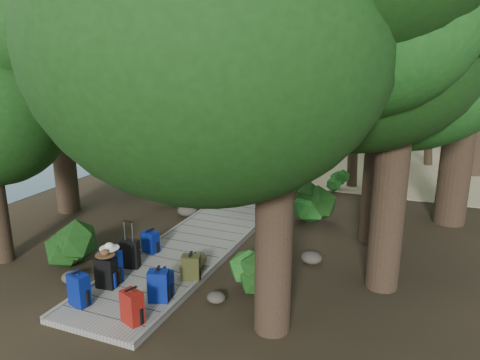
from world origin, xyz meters
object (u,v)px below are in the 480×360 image
at_px(kayak, 233,146).
at_px(backpack_left_c, 111,265).
at_px(lone_suitcase_on_sand, 299,159).
at_px(backpack_right_a, 132,305).
at_px(backpack_left_d, 150,241).
at_px(duffel_right_khaki, 193,263).
at_px(suitcase_on_boardwalk, 130,254).
at_px(sun_lounger, 375,154).
at_px(backpack_left_a, 79,288).
at_px(backpack_right_b, 159,284).
at_px(backpack_right_c, 163,282).
at_px(backpack_right_d, 191,266).
at_px(backpack_left_b, 106,271).

bearing_deg(kayak, backpack_left_c, -96.82).
height_order(backpack_left_c, lone_suitcase_on_sand, backpack_left_c).
distance_m(backpack_left_c, backpack_right_a, 1.65).
bearing_deg(backpack_left_d, duffel_right_khaki, -7.36).
xyz_separation_m(suitcase_on_boardwalk, sun_lounger, (3.64, 12.89, -0.13)).
xyz_separation_m(backpack_left_a, duffel_right_khaki, (1.31, 2.04, -0.17)).
bearing_deg(backpack_right_b, duffel_right_khaki, 69.76).
bearing_deg(backpack_left_d, backpack_left_a, -75.95).
distance_m(backpack_right_c, suitcase_on_boardwalk, 1.55).
relative_size(backpack_left_d, sun_lounger, 0.32).
xyz_separation_m(backpack_left_c, lone_suitcase_on_sand, (0.86, 11.17, -0.14)).
height_order(backpack_right_b, sun_lounger, backpack_right_b).
xyz_separation_m(backpack_right_a, lone_suitcase_on_sand, (-0.40, 12.22, -0.09)).
height_order(backpack_right_c, backpack_right_d, backpack_right_c).
xyz_separation_m(backpack_left_b, duffel_right_khaki, (1.28, 1.28, -0.18)).
xyz_separation_m(backpack_right_b, kayak, (-4.34, 13.55, -0.29)).
xyz_separation_m(backpack_right_a, sun_lounger, (2.33, 14.67, -0.15)).
distance_m(backpack_left_a, backpack_right_b, 1.46).
relative_size(duffel_right_khaki, kayak, 0.17).
height_order(backpack_left_d, lone_suitcase_on_sand, lone_suitcase_on_sand).
relative_size(lone_suitcase_on_sand, kayak, 0.22).
bearing_deg(backpack_left_a, backpack_right_a, 5.65).
xyz_separation_m(backpack_left_a, backpack_left_d, (-0.09, 2.53, -0.07)).
relative_size(lone_suitcase_on_sand, sun_lounger, 0.40).
height_order(backpack_left_c, backpack_right_c, backpack_left_c).
distance_m(suitcase_on_boardwalk, lone_suitcase_on_sand, 10.48).
height_order(backpack_left_a, backpack_left_c, backpack_left_c).
relative_size(backpack_right_d, sun_lounger, 0.33).
xyz_separation_m(backpack_right_c, kayak, (-4.34, 13.37, -0.24)).
bearing_deg(backpack_left_c, lone_suitcase_on_sand, 89.13).
bearing_deg(backpack_right_d, backpack_left_c, -169.89).
xyz_separation_m(backpack_left_d, duffel_right_khaki, (1.39, -0.49, -0.10)).
height_order(backpack_right_a, kayak, backpack_right_a).
distance_m(backpack_left_a, backpack_left_b, 0.76).
bearing_deg(duffel_right_khaki, backpack_left_c, -143.99).
bearing_deg(backpack_right_d, backpack_right_b, -116.13).
distance_m(backpack_left_d, kayak, 12.09).
relative_size(backpack_left_d, backpack_right_d, 0.97).
bearing_deg(backpack_left_a, sun_lounger, 86.99).
xyz_separation_m(backpack_left_c, sun_lounger, (3.60, 13.61, -0.20)).
xyz_separation_m(backpack_right_b, lone_suitcase_on_sand, (-0.43, 11.41, -0.09)).
height_order(backpack_right_c, duffel_right_khaki, backpack_right_c).
relative_size(backpack_right_b, kayak, 0.22).
distance_m(backpack_right_a, backpack_right_b, 0.81).
relative_size(backpack_left_c, kayak, 0.25).
distance_m(suitcase_on_boardwalk, kayak, 12.94).
relative_size(backpack_right_c, sun_lounger, 0.34).
xyz_separation_m(backpack_right_d, sun_lounger, (2.15, 12.85, -0.11)).
xyz_separation_m(backpack_left_a, backpack_right_b, (1.29, 0.70, -0.00)).
distance_m(backpack_left_b, backpack_right_a, 1.51).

